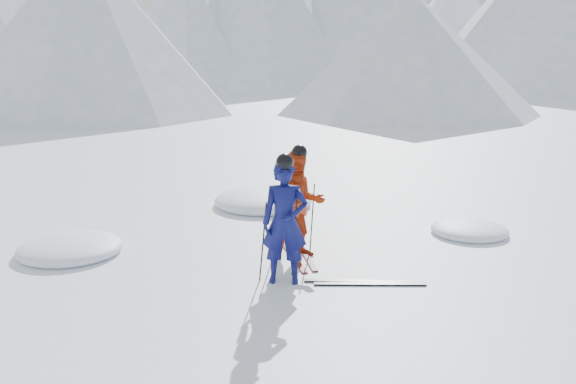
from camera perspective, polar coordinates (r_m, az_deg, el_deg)
name	(u,v)px	position (r m, az deg, el deg)	size (l,w,h in m)	color
ground	(382,252)	(10.91, 8.75, -5.56)	(160.00, 160.00, 0.00)	white
mountain_range	(222,0)	(45.75, -6.19, 17.39)	(106.15, 62.94, 15.53)	#B2BCD1
skier_blue	(285,223)	(9.17, -0.30, -2.88)	(0.69, 0.45, 1.89)	#0D1050
skier_red	(299,205)	(10.32, 1.05, -1.18)	(0.89, 0.69, 1.83)	#B2310E
pole_blue_left	(263,242)	(9.31, -2.35, -4.67)	(0.02, 0.02, 1.26)	black
pole_blue_right	(295,236)	(9.57, 0.63, -4.16)	(0.02, 0.02, 1.26)	black
pole_red_left	(278,220)	(10.54, -0.96, -2.61)	(0.02, 0.02, 1.22)	black
pole_red_right	(312,218)	(10.64, 2.28, -2.45)	(0.02, 0.02, 1.22)	black
ski_worn_left	(292,256)	(10.55, 0.42, -5.99)	(0.09, 1.70, 0.03)	black
ski_worn_right	(305,254)	(10.63, 1.64, -5.84)	(0.09, 1.70, 0.03)	black
ski_loose_a	(360,282)	(9.51, 6.72, -8.32)	(0.09, 1.70, 0.03)	black
ski_loose_b	(370,284)	(9.42, 7.68, -8.55)	(0.09, 1.70, 0.03)	black
snow_lumps	(246,221)	(12.68, -3.94, -2.73)	(8.94, 5.26, 0.49)	white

